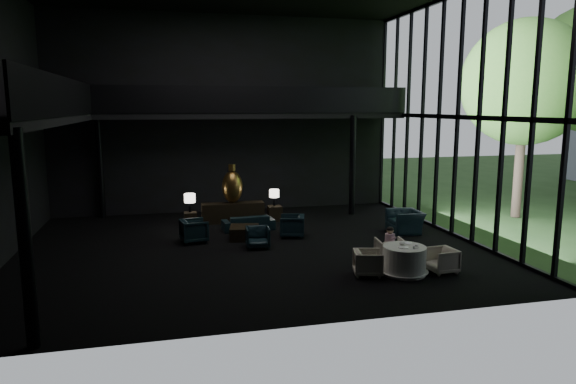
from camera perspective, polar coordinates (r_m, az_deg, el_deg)
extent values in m
cube|color=black|center=(16.14, -4.05, -6.16)|extent=(14.00, 12.00, 0.02)
cube|color=black|center=(21.49, -6.87, 8.50)|extent=(14.00, 0.04, 8.00)
cube|color=black|center=(9.68, 1.66, 7.42)|extent=(14.00, 0.04, 8.00)
cube|color=black|center=(15.73, -26.51, 7.24)|extent=(2.00, 12.00, 0.25)
cube|color=black|center=(20.65, -3.75, 8.51)|extent=(12.00, 2.00, 0.25)
cube|color=black|center=(15.54, -23.03, 9.68)|extent=(0.06, 12.00, 1.00)
cube|color=black|center=(19.66, -3.26, 10.21)|extent=(12.00, 0.06, 1.00)
cylinder|color=black|center=(10.22, -27.19, -4.87)|extent=(0.24, 0.24, 4.00)
cylinder|color=black|center=(21.31, -20.14, 2.59)|extent=(0.24, 0.24, 4.00)
cylinder|color=black|center=(20.82, 7.17, 2.94)|extent=(0.24, 0.24, 4.00)
cylinder|color=#382D23|center=(22.08, 24.36, 3.72)|extent=(0.36, 0.36, 4.90)
sphere|color=#2B5E21|center=(22.02, 24.87, 10.98)|extent=(4.80, 4.80, 4.80)
cube|color=black|center=(19.56, -6.13, -2.28)|extent=(2.35, 0.53, 0.75)
ellipsoid|color=olive|center=(19.45, -6.21, 0.58)|extent=(0.78, 0.78, 1.21)
cylinder|color=olive|center=(19.35, -6.25, 2.70)|extent=(0.27, 0.27, 0.25)
cube|color=black|center=(19.28, -10.78, -2.95)|extent=(0.45, 0.45, 0.50)
cylinder|color=black|center=(19.26, -10.83, -1.67)|extent=(0.12, 0.12, 0.36)
cylinder|color=white|center=(19.20, -10.86, -0.67)|extent=(0.41, 0.41, 0.33)
cube|color=black|center=(19.77, -1.49, -2.37)|extent=(0.52, 0.52, 0.57)
cylinder|color=black|center=(19.75, -1.54, -1.06)|extent=(0.11, 0.11, 0.33)
cylinder|color=white|center=(19.70, -1.55, -0.15)|extent=(0.38, 0.38, 0.30)
imported|color=#0E2332|center=(18.33, -4.43, -3.25)|extent=(1.64, 0.59, 0.63)
imported|color=#1A2E3D|center=(16.88, -10.40, -4.06)|extent=(0.93, 0.97, 0.88)
imported|color=#193135|center=(17.30, 0.45, -3.61)|extent=(0.97, 1.00, 0.85)
imported|color=#183D41|center=(16.00, -3.39, -5.01)|extent=(0.72, 0.68, 0.69)
imported|color=black|center=(18.32, 12.91, -2.66)|extent=(0.90, 1.34, 1.14)
cube|color=black|center=(17.14, -4.85, -4.51)|extent=(1.10, 1.10, 0.42)
cylinder|color=white|center=(13.86, 12.77, -7.41)|extent=(1.12, 1.12, 0.75)
cone|color=white|center=(13.96, 12.72, -8.69)|extent=(1.27, 1.27, 0.10)
imported|color=#B8A893|center=(14.76, 11.29, -6.32)|extent=(0.81, 0.77, 0.75)
imported|color=#C7B892|center=(14.26, 16.69, -7.27)|extent=(0.66, 0.70, 0.67)
imported|color=#BEB69C|center=(13.61, 8.88, -7.74)|extent=(0.77, 0.80, 0.68)
cylinder|color=pink|center=(14.68, 11.25, -5.31)|extent=(0.27, 0.27, 0.39)
sphere|color=#D8A884|center=(14.60, 11.28, -4.19)|extent=(0.20, 0.20, 0.20)
ellipsoid|color=black|center=(14.60, 11.29, -4.08)|extent=(0.21, 0.21, 0.14)
cylinder|color=white|center=(13.62, 12.73, -6.03)|extent=(0.33, 0.33, 0.02)
cylinder|color=white|center=(14.09, 13.11, -5.53)|extent=(0.30, 0.30, 0.02)
cylinder|color=white|center=(13.71, 14.07, -5.99)|extent=(0.16, 0.16, 0.01)
cylinder|color=white|center=(13.79, 14.09, -5.76)|extent=(0.09, 0.09, 0.05)
ellipsoid|color=white|center=(13.88, 12.55, -5.61)|extent=(0.15, 0.15, 0.07)
cylinder|color=#99999E|center=(13.57, 13.82, -6.01)|extent=(0.07, 0.07, 0.07)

